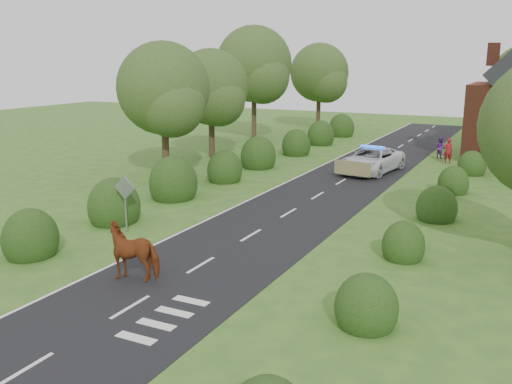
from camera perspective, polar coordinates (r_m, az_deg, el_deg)
The scene contains 14 objects.
ground at distance 20.96m, azimuth -5.55°, elevation -7.34°, with size 120.00×120.00×0.00m, color #316325.
road at distance 34.07m, azimuth 7.95°, elevation 0.69°, with size 6.00×70.00×0.02m, color black.
road_markings at distance 32.72m, azimuth 4.13°, elevation 0.29°, with size 4.96×70.00×0.01m.
hedgerow_left at distance 33.66m, azimuth -4.42°, elevation 1.91°, with size 2.75×50.41×3.00m.
hedgerow_right at distance 28.86m, azimuth 17.99°, elevation -1.03°, with size 2.10×45.78×2.10m.
tree_left_a at distance 34.98m, azimuth -9.03°, elevation 9.80°, with size 5.74×5.60×8.38m.
tree_left_b at distance 42.50m, azimuth -4.34°, elevation 10.11°, with size 5.74×5.60×8.07m.
tree_left_c at distance 51.89m, azimuth 0.01°, elevation 12.36°, with size 6.97×6.80×10.22m.
tree_left_d at distance 60.13m, azimuth 6.54°, elevation 11.55°, with size 6.15×6.00×8.89m.
road_sign at distance 24.87m, azimuth -12.97°, elevation -0.33°, with size 1.06×0.08×2.53m.
cow at distance 20.01m, azimuth -12.00°, elevation -6.13°, with size 1.20×2.27×1.61m, color maroon.
police_van at distance 38.20m, azimuth 11.50°, elevation 3.13°, with size 3.51×6.19×1.77m.
pedestrian_red at distance 43.01m, azimuth 18.65°, elevation 3.93°, with size 0.65×0.43×1.79m, color maroon.
pedestrian_purple at distance 44.87m, azimuth 17.93°, elevation 4.22°, with size 0.78×0.61×1.60m, color #562474.
Camera 1 is at (10.55, -16.55, 7.35)m, focal length 40.00 mm.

